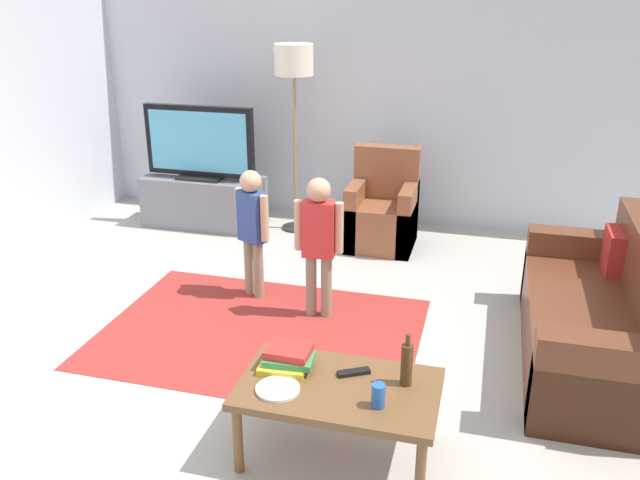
{
  "coord_description": "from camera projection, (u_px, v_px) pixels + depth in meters",
  "views": [
    {
      "loc": [
        1.09,
        -3.44,
        2.29
      ],
      "look_at": [
        0.0,
        0.6,
        0.65
      ],
      "focal_mm": 36.89,
      "sensor_mm": 36.0,
      "label": 1
    }
  ],
  "objects": [
    {
      "name": "wall_back",
      "position": [
        384.0,
        86.0,
        6.4
      ],
      "size": [
        6.0,
        0.12,
        2.7
      ],
      "primitive_type": "cube",
      "color": "silver",
      "rests_on": "ground"
    },
    {
      "name": "soda_can",
      "position": [
        378.0,
        396.0,
        3.09
      ],
      "size": [
        0.07,
        0.07,
        0.12
      ],
      "primitive_type": "cylinder",
      "color": "#2659B2",
      "rests_on": "coffee_table"
    },
    {
      "name": "plate",
      "position": [
        278.0,
        389.0,
        3.23
      ],
      "size": [
        0.22,
        0.22,
        0.02
      ],
      "color": "white",
      "rests_on": "coffee_table"
    },
    {
      "name": "bottle",
      "position": [
        407.0,
        364.0,
        3.24
      ],
      "size": [
        0.06,
        0.06,
        0.28
      ],
      "color": "#4C3319",
      "rests_on": "coffee_table"
    },
    {
      "name": "child_center",
      "position": [
        319.0,
        235.0,
        4.63
      ],
      "size": [
        0.35,
        0.17,
        1.05
      ],
      "color": "gray",
      "rests_on": "ground"
    },
    {
      "name": "coffee_table",
      "position": [
        339.0,
        394.0,
        3.29
      ],
      "size": [
        1.0,
        0.6,
        0.42
      ],
      "color": "brown",
      "rests_on": "ground"
    },
    {
      "name": "ground",
      "position": [
        296.0,
        368.0,
        4.19
      ],
      "size": [
        7.8,
        7.8,
        0.0
      ],
      "primitive_type": "plane",
      "color": "#B2ADA3"
    },
    {
      "name": "armchair",
      "position": [
        383.0,
        214.0,
        6.08
      ],
      "size": [
        0.6,
        0.6,
        0.9
      ],
      "color": "brown",
      "rests_on": "ground"
    },
    {
      "name": "couch",
      "position": [
        607.0,
        323.0,
        4.15
      ],
      "size": [
        0.8,
        1.8,
        0.86
      ],
      "color": "brown",
      "rests_on": "ground"
    },
    {
      "name": "floor_lamp",
      "position": [
        294.0,
        70.0,
        6.01
      ],
      "size": [
        0.36,
        0.36,
        1.78
      ],
      "color": "#262626",
      "rests_on": "ground"
    },
    {
      "name": "tv",
      "position": [
        199.0,
        143.0,
        6.33
      ],
      "size": [
        1.1,
        0.28,
        0.71
      ],
      "color": "black",
      "rests_on": "tv_stand"
    },
    {
      "name": "book_stack",
      "position": [
        287.0,
        358.0,
        3.41
      ],
      "size": [
        0.29,
        0.24,
        0.11
      ],
      "color": "yellow",
      "rests_on": "coffee_table"
    },
    {
      "name": "tv_stand",
      "position": [
        204.0,
        202.0,
        6.57
      ],
      "size": [
        1.2,
        0.44,
        0.5
      ],
      "color": "slate",
      "rests_on": "ground"
    },
    {
      "name": "child_near_tv",
      "position": [
        252.0,
        222.0,
        4.96
      ],
      "size": [
        0.31,
        0.21,
        1.01
      ],
      "color": "gray",
      "rests_on": "ground"
    },
    {
      "name": "area_rug",
      "position": [
        260.0,
        332.0,
        4.61
      ],
      "size": [
        2.2,
        1.6,
        0.01
      ],
      "primitive_type": "cube",
      "color": "#9E2D28",
      "rests_on": "ground"
    },
    {
      "name": "tv_remote",
      "position": [
        354.0,
        372.0,
        3.37
      ],
      "size": [
        0.17,
        0.13,
        0.02
      ],
      "primitive_type": "cube",
      "rotation": [
        0.0,
        0.0,
        0.52
      ],
      "color": "black",
      "rests_on": "coffee_table"
    }
  ]
}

